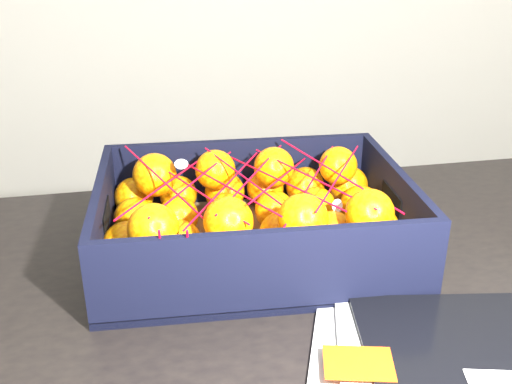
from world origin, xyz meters
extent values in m
cube|color=black|center=(0.11, 0.07, 0.73)|extent=(1.24, 0.87, 0.04)
cylinder|color=black|center=(-0.44, 0.42, 0.35)|extent=(0.06, 0.06, 0.71)
cube|color=#B8B8B4|center=(0.16, -0.11, 0.76)|extent=(0.27, 0.32, 0.01)
cube|color=black|center=(0.19, -0.11, 0.77)|extent=(0.24, 0.30, 0.01)
cube|color=#E2400B|center=(0.08, -0.09, 0.77)|extent=(0.08, 0.07, 0.00)
cube|color=white|center=(0.21, -0.13, 0.77)|extent=(0.06, 0.04, 0.00)
cube|color=brown|center=(0.00, 0.20, 0.76)|extent=(0.44, 0.33, 0.01)
cube|color=black|center=(0.00, 0.36, 0.81)|extent=(0.44, 0.01, 0.12)
cube|color=black|center=(0.00, 0.04, 0.81)|extent=(0.44, 0.01, 0.12)
cube|color=black|center=(-0.21, 0.20, 0.81)|extent=(0.01, 0.31, 0.12)
cube|color=black|center=(0.22, 0.20, 0.81)|extent=(0.01, 0.31, 0.12)
sphere|color=orange|center=(-0.17, 0.07, 0.79)|extent=(0.06, 0.06, 0.06)
sphere|color=orange|center=(-0.18, 0.16, 0.79)|extent=(0.07, 0.07, 0.07)
sphere|color=orange|center=(-0.17, 0.24, 0.79)|extent=(0.06, 0.06, 0.06)
sphere|color=orange|center=(-0.17, 0.32, 0.79)|extent=(0.06, 0.06, 0.06)
sphere|color=orange|center=(-0.10, 0.08, 0.79)|extent=(0.07, 0.07, 0.07)
sphere|color=orange|center=(-0.10, 0.16, 0.79)|extent=(0.06, 0.06, 0.06)
sphere|color=orange|center=(-0.11, 0.24, 0.79)|extent=(0.06, 0.06, 0.06)
sphere|color=orange|center=(-0.10, 0.32, 0.79)|extent=(0.06, 0.06, 0.06)
sphere|color=orange|center=(-0.03, 0.07, 0.79)|extent=(0.06, 0.06, 0.06)
sphere|color=orange|center=(-0.03, 0.16, 0.79)|extent=(0.07, 0.07, 0.07)
sphere|color=orange|center=(-0.03, 0.24, 0.79)|extent=(0.06, 0.06, 0.06)
sphere|color=orange|center=(-0.03, 0.32, 0.79)|extent=(0.07, 0.07, 0.07)
sphere|color=orange|center=(0.04, 0.08, 0.79)|extent=(0.07, 0.07, 0.07)
sphere|color=orange|center=(0.04, 0.16, 0.79)|extent=(0.07, 0.07, 0.07)
sphere|color=orange|center=(0.04, 0.24, 0.79)|extent=(0.06, 0.06, 0.06)
sphere|color=orange|center=(0.04, 0.32, 0.79)|extent=(0.06, 0.06, 0.06)
sphere|color=orange|center=(0.11, 0.08, 0.79)|extent=(0.07, 0.07, 0.07)
sphere|color=orange|center=(0.11, 0.16, 0.79)|extent=(0.06, 0.06, 0.06)
sphere|color=orange|center=(0.11, 0.24, 0.79)|extent=(0.06, 0.06, 0.06)
sphere|color=orange|center=(0.11, 0.32, 0.79)|extent=(0.06, 0.06, 0.06)
sphere|color=orange|center=(0.18, 0.08, 0.79)|extent=(0.07, 0.07, 0.07)
sphere|color=orange|center=(0.18, 0.16, 0.79)|extent=(0.06, 0.06, 0.06)
sphere|color=orange|center=(0.18, 0.24, 0.79)|extent=(0.06, 0.06, 0.06)
sphere|color=orange|center=(0.18, 0.32, 0.79)|extent=(0.06, 0.06, 0.06)
sphere|color=orange|center=(-0.14, 0.11, 0.85)|extent=(0.07, 0.07, 0.07)
sphere|color=orange|center=(-0.14, 0.28, 0.85)|extent=(0.07, 0.07, 0.07)
sphere|color=orange|center=(-0.04, 0.11, 0.85)|extent=(0.07, 0.07, 0.07)
sphere|color=orange|center=(-0.04, 0.29, 0.85)|extent=(0.06, 0.06, 0.06)
sphere|color=orange|center=(0.06, 0.11, 0.85)|extent=(0.07, 0.07, 0.07)
sphere|color=orange|center=(0.05, 0.29, 0.85)|extent=(0.06, 0.06, 0.06)
sphere|color=orange|center=(0.15, 0.11, 0.85)|extent=(0.07, 0.07, 0.07)
sphere|color=orange|center=(0.15, 0.28, 0.85)|extent=(0.06, 0.06, 0.06)
cylinder|color=#B50620|center=(-0.12, 0.21, 0.86)|extent=(0.12, 0.23, 0.04)
cylinder|color=#B50620|center=(-0.08, 0.19, 0.86)|extent=(0.13, 0.23, 0.00)
cylinder|color=#B50620|center=(-0.04, 0.20, 0.86)|extent=(0.13, 0.23, 0.01)
cylinder|color=#B50620|center=(0.00, 0.19, 0.86)|extent=(0.12, 0.23, 0.03)
cylinder|color=#B50620|center=(0.04, 0.19, 0.86)|extent=(0.13, 0.23, 0.01)
cylinder|color=#B50620|center=(0.09, 0.20, 0.87)|extent=(0.13, 0.23, 0.00)
cylinder|color=#B50620|center=(0.13, 0.20, 0.87)|extent=(0.12, 0.23, 0.03)
cylinder|color=#B50620|center=(-0.12, 0.20, 0.86)|extent=(0.13, 0.23, 0.01)
cylinder|color=#B50620|center=(-0.08, 0.20, 0.87)|extent=(0.13, 0.23, 0.01)
cylinder|color=#B50620|center=(-0.04, 0.19, 0.86)|extent=(0.13, 0.23, 0.01)
cylinder|color=#B50620|center=(0.00, 0.21, 0.87)|extent=(0.13, 0.23, 0.01)
cylinder|color=#B50620|center=(0.04, 0.21, 0.86)|extent=(0.12, 0.23, 0.04)
cylinder|color=#B50620|center=(0.09, 0.19, 0.86)|extent=(0.13, 0.23, 0.02)
cylinder|color=#B50620|center=(0.13, 0.19, 0.87)|extent=(0.13, 0.23, 0.01)
cylinder|color=#B50620|center=(-0.13, 0.05, 0.84)|extent=(0.00, 0.03, 0.09)
cylinder|color=#B50620|center=(-0.10, 0.05, 0.84)|extent=(0.01, 0.04, 0.08)
camera|label=1|loc=(-0.10, -0.58, 1.20)|focal=42.09mm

